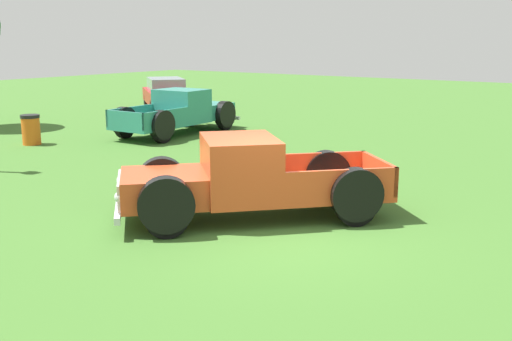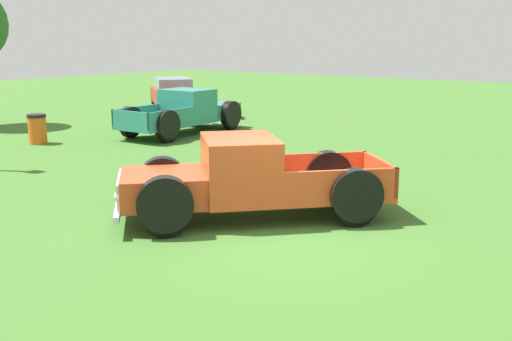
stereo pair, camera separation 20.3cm
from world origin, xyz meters
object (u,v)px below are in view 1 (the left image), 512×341
object	(u,v)px
pickup_truck_behind_left	(183,112)
trash_can	(31,130)
pickup_truck_foreground	(237,180)
sedan_distant_a	(166,93)

from	to	relation	value
pickup_truck_behind_left	trash_can	distance (m)	5.15
pickup_truck_behind_left	trash_can	world-z (taller)	pickup_truck_behind_left
pickup_truck_foreground	sedan_distant_a	bearing A→B (deg)	48.22
sedan_distant_a	pickup_truck_foreground	bearing A→B (deg)	-131.78
pickup_truck_foreground	trash_can	size ratio (longest dim) A/B	5.10
pickup_truck_foreground	pickup_truck_behind_left	size ratio (longest dim) A/B	0.94
pickup_truck_foreground	trash_can	xyz separation A→B (m)	(2.48, 10.10, -0.25)
pickup_truck_foreground	sedan_distant_a	world-z (taller)	pickup_truck_foreground
sedan_distant_a	trash_can	bearing A→B (deg)	-161.55
pickup_truck_foreground	pickup_truck_behind_left	bearing A→B (deg)	47.81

